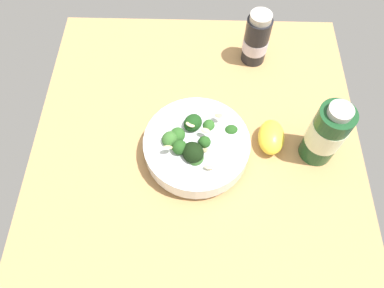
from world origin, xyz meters
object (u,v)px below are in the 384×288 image
at_px(bottle_tall, 254,40).
at_px(bottle_short, 324,133).
at_px(bowl_of_broccoli, 192,145).
at_px(lemon_wedge, 269,137).

bearing_deg(bottle_tall, bottle_short, 24.47).
bearing_deg(bowl_of_broccoli, bottle_short, 92.51).
bearing_deg(bowl_of_broccoli, bottle_tall, 152.93).
distance_m(bowl_of_broccoli, bottle_tall, 0.29).
relative_size(bowl_of_broccoli, lemon_wedge, 2.64).
height_order(bottle_tall, bottle_short, bottle_short).
relative_size(lemon_wedge, bottle_short, 0.51).
relative_size(bowl_of_broccoli, bottle_short, 1.34).
bearing_deg(bottle_tall, lemon_wedge, 5.46).
distance_m(lemon_wedge, bottle_short, 0.11).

